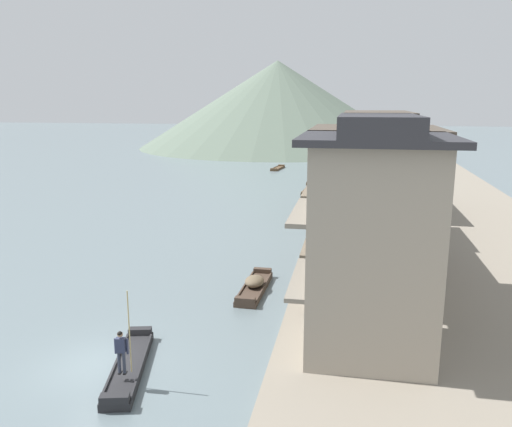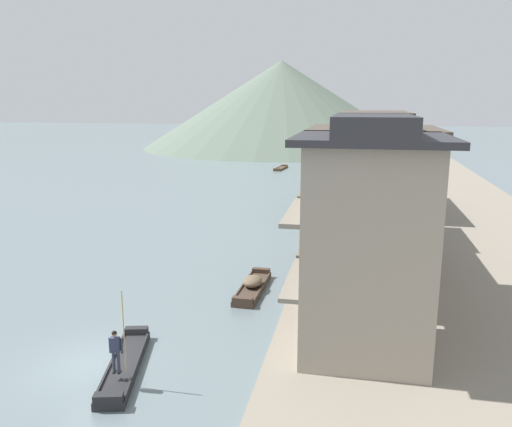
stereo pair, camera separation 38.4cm
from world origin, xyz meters
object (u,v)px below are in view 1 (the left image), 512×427
(boat_moored_nearest, at_px, (278,168))
(house_waterfront_tall, at_px, (365,210))
(boat_moored_second, at_px, (314,181))
(house_waterfront_second, at_px, (372,209))
(boat_moored_third, at_px, (309,191))
(house_waterfront_far, at_px, (371,178))
(house_waterfront_end, at_px, (369,169))
(boat_moored_far, at_px, (254,286))
(house_waterfront_narrow, at_px, (366,192))
(boat_foreground_poled, at_px, (129,366))
(house_waterfront_nearest, at_px, (372,238))
(boatman_person, at_px, (121,347))

(boat_moored_nearest, distance_m, house_waterfront_tall, 46.59)
(boat_moored_second, height_order, house_waterfront_second, house_waterfront_second)
(boat_moored_third, relative_size, house_waterfront_second, 0.53)
(house_waterfront_far, relative_size, house_waterfront_end, 1.00)
(house_waterfront_second, height_order, house_waterfront_far, house_waterfront_second)
(boat_moored_nearest, relative_size, boat_moored_far, 1.01)
(boat_moored_second, xyz_separation_m, house_waterfront_narrow, (5.52, -27.00, 3.46))
(house_waterfront_second, bearing_deg, house_waterfront_far, 88.35)
(boat_moored_nearest, xyz_separation_m, house_waterfront_narrow, (11.78, -38.82, 3.53))
(boat_moored_far, xyz_separation_m, house_waterfront_tall, (5.66, 4.59, 3.38))
(boat_foreground_poled, xyz_separation_m, house_waterfront_narrow, (8.86, 19.74, 3.48))
(house_waterfront_tall, bearing_deg, house_waterfront_far, 86.77)
(boat_moored_nearest, distance_m, boat_moored_third, 19.61)
(house_waterfront_second, relative_size, house_waterfront_end, 1.24)
(boat_moored_third, relative_size, house_waterfront_tall, 0.75)
(boat_moored_second, relative_size, boat_moored_third, 1.06)
(boat_moored_third, bearing_deg, house_waterfront_far, -65.16)
(boat_foreground_poled, distance_m, boat_moored_second, 46.85)
(house_waterfront_nearest, xyz_separation_m, house_waterfront_tall, (-0.01, 11.35, -1.31))
(boat_moored_second, height_order, house_waterfront_far, house_waterfront_far)
(house_waterfront_narrow, bearing_deg, house_waterfront_nearest, -90.50)
(boat_moored_nearest, height_order, boat_moored_far, boat_moored_far)
(boatman_person, relative_size, boat_moored_nearest, 0.61)
(boat_moored_second, xyz_separation_m, house_waterfront_nearest, (5.37, -44.51, 4.77))
(house_waterfront_nearest, bearing_deg, house_waterfront_end, 88.63)
(boat_moored_second, distance_m, boat_moored_far, 37.74)
(boat_foreground_poled, height_order, house_waterfront_far, house_waterfront_far)
(boat_foreground_poled, height_order, house_waterfront_tall, house_waterfront_tall)
(boat_foreground_poled, relative_size, boat_moored_second, 1.11)
(boat_foreground_poled, height_order, boat_moored_third, boat_foreground_poled)
(house_waterfront_nearest, bearing_deg, house_waterfront_far, 88.29)
(boat_moored_nearest, relative_size, house_waterfront_end, 0.71)
(house_waterfront_nearest, bearing_deg, boatman_person, -158.11)
(house_waterfront_nearest, distance_m, house_waterfront_narrow, 17.56)
(boat_moored_nearest, bearing_deg, house_waterfront_narrow, -73.12)
(boat_foreground_poled, height_order, boat_moored_far, boat_moored_far)
(boat_moored_far, bearing_deg, house_waterfront_far, 70.01)
(boat_moored_third, bearing_deg, house_waterfront_narrow, -74.45)
(boat_foreground_poled, relative_size, house_waterfront_nearest, 0.63)
(boat_moored_nearest, distance_m, house_waterfront_far, 34.48)
(boat_moored_nearest, distance_m, boat_moored_second, 13.38)
(house_waterfront_nearest, relative_size, house_waterfront_narrow, 1.31)
(house_waterfront_second, bearing_deg, house_waterfront_narrow, 90.14)
(house_waterfront_end, bearing_deg, boat_moored_second, 112.86)
(boat_moored_far, relative_size, house_waterfront_tall, 0.79)
(boat_moored_second, bearing_deg, boat_foreground_poled, -94.09)
(house_waterfront_end, bearing_deg, boat_foreground_poled, -106.27)
(boat_moored_second, relative_size, house_waterfront_far, 0.70)
(boat_foreground_poled, distance_m, boat_moored_nearest, 58.63)
(boat_moored_second, distance_m, house_waterfront_tall, 33.76)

